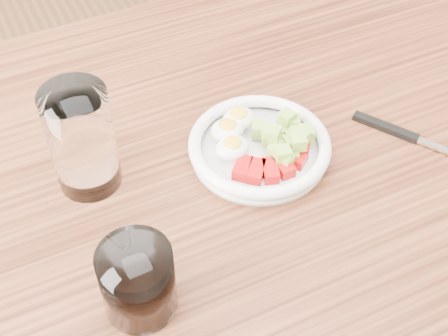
{
  "coord_description": "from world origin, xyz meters",
  "views": [
    {
      "loc": [
        -0.24,
        -0.47,
        1.38
      ],
      "look_at": [
        -0.01,
        0.01,
        0.8
      ],
      "focal_mm": 50.0,
      "sensor_mm": 36.0,
      "label": 1
    }
  ],
  "objects": [
    {
      "name": "bowl",
      "position": [
        0.06,
        0.04,
        0.79
      ],
      "size": [
        0.19,
        0.19,
        0.05
      ],
      "color": "white",
      "rests_on": "dining_table"
    },
    {
      "name": "water_glass",
      "position": [
        -0.16,
        0.09,
        0.84
      ],
      "size": [
        0.08,
        0.08,
        0.15
      ],
      "primitive_type": "cylinder",
      "color": "white",
      "rests_on": "dining_table"
    },
    {
      "name": "dining_table",
      "position": [
        0.0,
        0.0,
        0.67
      ],
      "size": [
        1.5,
        0.9,
        0.77
      ],
      "color": "brown",
      "rests_on": "ground"
    },
    {
      "name": "fork",
      "position": [
        0.25,
        -0.02,
        0.77
      ],
      "size": [
        0.12,
        0.18,
        0.01
      ],
      "color": "black",
      "rests_on": "dining_table"
    },
    {
      "name": "coffee_glass",
      "position": [
        -0.17,
        -0.11,
        0.81
      ],
      "size": [
        0.08,
        0.08,
        0.09
      ],
      "color": "white",
      "rests_on": "dining_table"
    }
  ]
}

